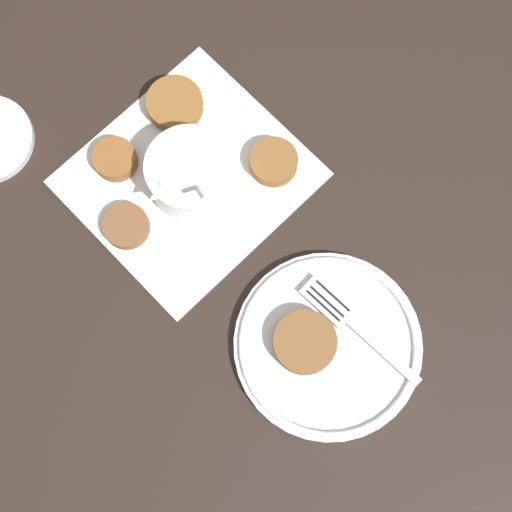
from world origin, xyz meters
TOP-DOWN VIEW (x-y plane):
  - ground_plane at (0.00, 0.00)m, footprint 4.00×4.00m
  - napkin at (0.03, -0.02)m, footprint 0.29×0.27m
  - sauce_bowl at (0.03, -0.01)m, footprint 0.12×0.12m
  - fritter_0 at (-0.02, -0.11)m, footprint 0.08×0.08m
  - fritter_1 at (0.13, -0.02)m, footprint 0.06×0.06m
  - fritter_2 at (-0.07, 0.04)m, footprint 0.06×0.06m
  - fritter_3 at (0.09, -0.10)m, footprint 0.06×0.06m
  - serving_plate at (0.04, 0.26)m, footprint 0.23×0.23m
  - fritter_on_plate at (0.07, 0.24)m, footprint 0.08×0.08m
  - fork at (0.01, 0.26)m, footprint 0.04×0.18m

SIDE VIEW (x-z plane):
  - ground_plane at x=0.00m, z-range 0.00..0.00m
  - napkin at x=0.03m, z-range 0.00..0.00m
  - serving_plate at x=0.04m, z-range 0.00..0.02m
  - fritter_1 at x=0.13m, z-range 0.00..0.02m
  - fritter_2 at x=-0.07m, z-range 0.00..0.03m
  - fritter_3 at x=0.09m, z-range 0.00..0.03m
  - fritter_0 at x=-0.02m, z-range 0.00..0.03m
  - fork at x=0.01m, z-range 0.02..0.02m
  - fritter_on_plate at x=0.07m, z-range 0.02..0.04m
  - sauce_bowl at x=0.03m, z-range -0.02..0.09m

